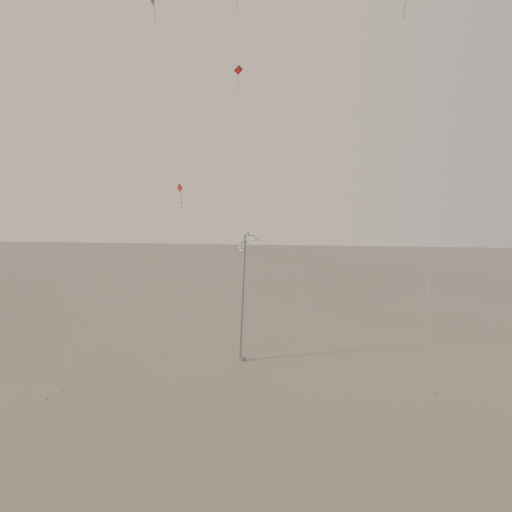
# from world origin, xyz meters

# --- Properties ---
(ground) EXTENTS (160.00, 160.00, 0.00)m
(ground) POSITION_xyz_m (0.00, 0.00, 0.00)
(ground) COLOR gray
(ground) RESTS_ON ground
(street_lamp) EXTENTS (1.50, 0.94, 9.83)m
(street_lamp) POSITION_xyz_m (1.70, 5.92, 5.24)
(street_lamp) COLOR gray
(street_lamp) RESTS_ON ground
(kite_1) EXTENTS (3.40, 11.37, 28.56)m
(kite_1) POSITION_xyz_m (-7.02, 8.43, 21.42)
(kite_1) COLOR #322C29
(kite_1) RESTS_ON ground
(kite_3) EXTENTS (7.50, 5.49, 13.31)m
(kite_3) POSITION_xyz_m (-4.08, 2.78, 9.86)
(kite_3) COLOR maroon
(kite_3) RESTS_ON ground
(kite_4) EXTENTS (1.64, 7.23, 26.74)m
(kite_4) POSITION_xyz_m (13.49, 7.05, 19.17)
(kite_4) COLOR #322C29
(kite_4) RESTS_ON ground
(kite_5) EXTENTS (8.88, 11.16, 35.20)m
(kite_5) POSITION_xyz_m (0.11, 23.55, 27.26)
(kite_5) COLOR maroon
(kite_5) RESTS_ON ground
(kite_7) EXTENTS (4.72, 12.26, 25.20)m
(kite_7) POSITION_xyz_m (-1.26, 16.09, 19.82)
(kite_7) COLOR maroon
(kite_7) RESTS_ON ground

